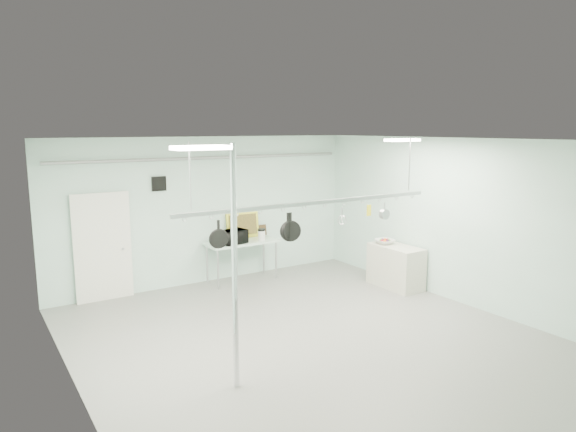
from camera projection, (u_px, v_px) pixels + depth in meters
floor at (314, 342)px, 8.22m from camera, size 8.00×8.00×0.00m
ceiling at (316, 141)px, 7.67m from camera, size 7.00×8.00×0.02m
back_wall at (209, 210)px, 11.25m from camera, size 7.00×0.02×3.20m
right_wall at (463, 222)px, 9.81m from camera, size 0.02×8.00×3.20m
door at (103, 248)px, 10.07m from camera, size 1.10×0.10×2.20m
wall_vent at (159, 184)px, 10.53m from camera, size 0.30×0.04×0.30m
conduit_pipe at (209, 158)px, 10.98m from camera, size 6.60×0.07×0.07m
chrome_pole at (235, 270)px, 6.54m from camera, size 0.08×0.08×3.20m
prep_table at (242, 244)px, 11.38m from camera, size 1.60×0.70×0.91m
side_cabinet at (396, 267)px, 10.98m from camera, size 0.60×1.20×0.90m
pot_rack at (315, 201)px, 8.19m from camera, size 4.80×0.06×1.00m
light_panel_left at (201, 148)px, 5.84m from camera, size 0.65×0.30×0.05m
light_panel_right at (402, 140)px, 9.46m from camera, size 0.65×0.30×0.05m
microwave at (234, 237)px, 11.09m from camera, size 0.61×0.47×0.30m
coffee_canister at (262, 235)px, 11.45m from camera, size 0.21×0.21×0.21m
painting_large at (243, 225)px, 11.66m from camera, size 0.79×0.18×0.58m
painting_small at (260, 230)px, 11.94m from camera, size 0.30×0.09×0.25m
fruit_bowl at (385, 242)px, 11.10m from camera, size 0.42×0.42×0.10m
skillet_left at (219, 233)px, 7.35m from camera, size 0.29×0.11×0.39m
skillet_mid at (290, 227)px, 8.01m from camera, size 0.33×0.18×0.45m
skillet_right at (288, 225)px, 7.98m from camera, size 0.29×0.15×0.40m
whisk at (342, 217)px, 8.55m from camera, size 0.21×0.21×0.33m
grater at (369, 210)px, 8.85m from camera, size 0.09×0.02×0.21m
saucepan at (384, 211)px, 9.06m from camera, size 0.18×0.11×0.32m
fruit_cluster at (385, 240)px, 11.10m from camera, size 0.24×0.24×0.09m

